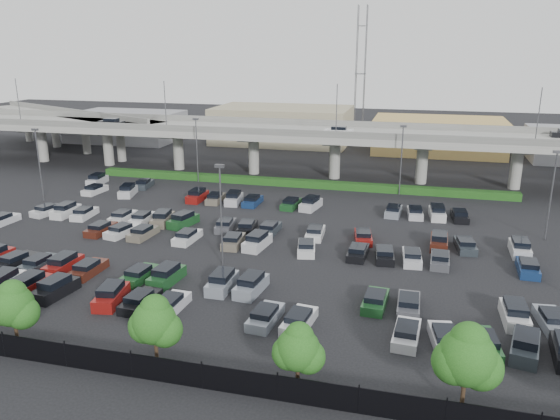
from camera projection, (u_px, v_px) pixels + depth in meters
The scene contains 10 objects.
ground at pixel (247, 238), 62.56m from camera, with size 280.00×280.00×0.00m, color black.
overpass at pixel (304, 135), 90.25m from camera, with size 150.00×13.00×15.80m.
on_ramp at pixel (70, 118), 112.96m from camera, with size 50.93×30.13×8.80m.
hedge at pixel (296, 183), 85.57m from camera, with size 66.00×1.60×1.10m, color #134115.
fence at pixel (117, 363), 36.35m from camera, with size 70.00×0.10×2.00m.
tree_row at pixel (136, 319), 36.78m from camera, with size 65.07×3.66×5.94m.
parked_cars at pixel (218, 244), 58.99m from camera, with size 62.76×41.65×1.67m.
light_poles at pixel (218, 179), 63.60m from camera, with size 66.90×48.38×10.30m.
distant_buildings at pixel (391, 131), 115.81m from camera, with size 138.00×24.00×9.00m.
comm_tower at pixel (361, 71), 125.69m from camera, with size 2.40×2.40×30.00m.
Camera 1 is at (18.43, -56.13, 21.18)m, focal length 35.00 mm.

